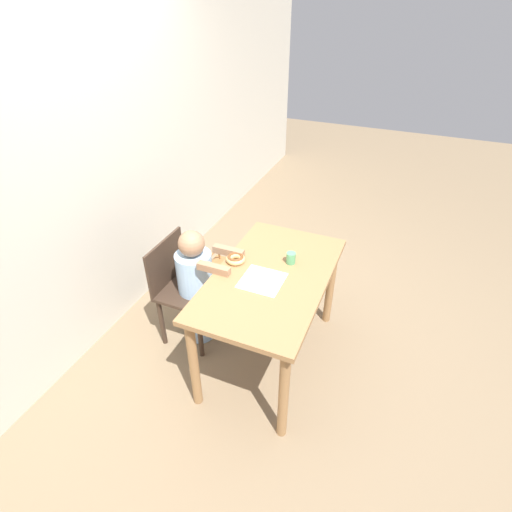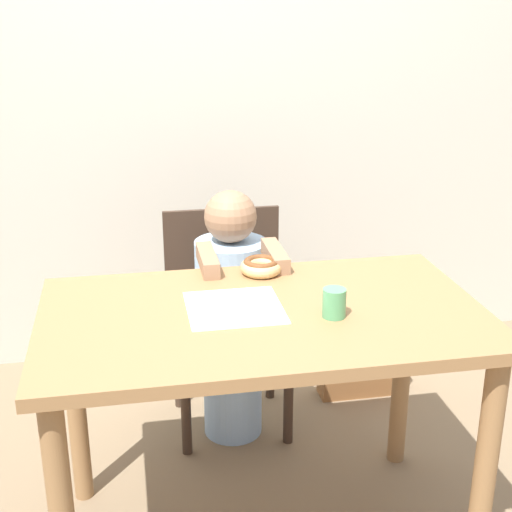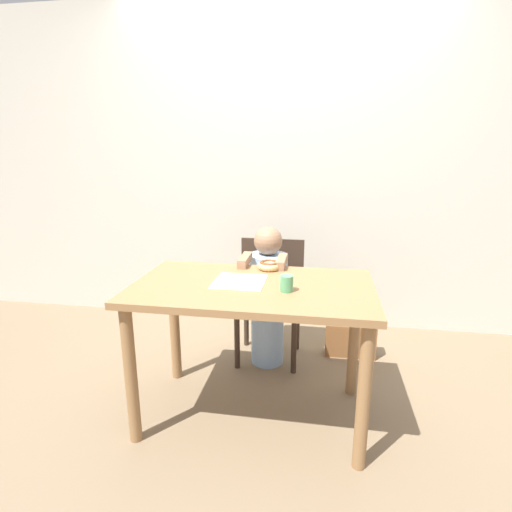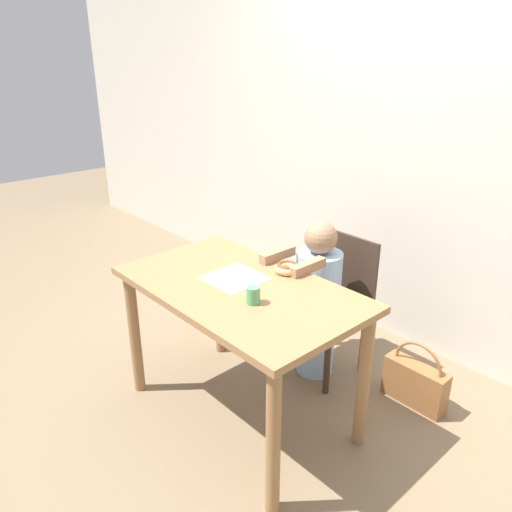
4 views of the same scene
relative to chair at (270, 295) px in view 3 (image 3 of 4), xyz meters
name	(u,v)px [view 3 (image 3 of 4)]	position (x,y,z in m)	size (l,w,h in m)	color
ground_plane	(253,414)	(0.00, -0.68, -0.44)	(12.00, 12.00, 0.00)	#7A664C
wall_back	(281,170)	(0.00, 0.62, 0.81)	(8.00, 0.05, 2.50)	beige
dining_table	(253,306)	(0.00, -0.68, 0.19)	(1.20, 0.70, 0.75)	olive
chair	(270,295)	(0.00, 0.00, 0.00)	(0.44, 0.39, 0.81)	#38281E
child_figure	(268,297)	(0.00, -0.11, 0.03)	(0.27, 0.46, 0.93)	#99BCE0
donut	(269,265)	(0.05, -0.41, 0.33)	(0.13, 0.13, 0.05)	#DBB270
napkin	(239,281)	(-0.07, -0.65, 0.31)	(0.26, 0.26, 0.00)	white
handbag	(350,338)	(0.56, 0.07, -0.31)	(0.34, 0.10, 0.37)	brown
cup	(287,283)	(0.18, -0.75, 0.34)	(0.06, 0.06, 0.08)	#519E66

